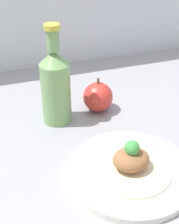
{
  "coord_description": "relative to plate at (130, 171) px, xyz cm",
  "views": [
    {
      "loc": [
        -19.39,
        -54.06,
        46.99
      ],
      "look_at": [
        0.39,
        2.69,
        9.15
      ],
      "focal_mm": 50.0,
      "sensor_mm": 36.0,
      "label": 1
    }
  ],
  "objects": [
    {
      "name": "apple",
      "position": [
        2.76,
        27.02,
        3.12
      ],
      "size": [
        8.37,
        8.37,
        9.98
      ],
      "color": "red",
      "rests_on": "ground_plane"
    },
    {
      "name": "ground_plane",
      "position": [
        -5.05,
        10.19,
        -3.07
      ],
      "size": [
        180.0,
        110.0,
        4.0
      ],
      "primitive_type": "cube",
      "color": "gray"
    },
    {
      "name": "plated_food",
      "position": [
        0.0,
        0.0,
        2.64
      ],
      "size": [
        17.44,
        17.44,
        7.17
      ],
      "color": "beige",
      "rests_on": "plate"
    },
    {
      "name": "plate",
      "position": [
        0.0,
        0.0,
        0.0
      ],
      "size": [
        26.73,
        26.73,
        2.02
      ],
      "color": "silver",
      "rests_on": "ground_plane"
    },
    {
      "name": "cider_bottle",
      "position": [
        -9.31,
        25.76,
        9.54
      ],
      "size": [
        7.68,
        7.68,
        26.15
      ],
      "color": "#729E5B",
      "rests_on": "ground_plane"
    }
  ]
}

